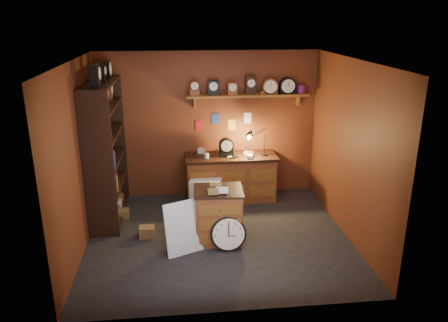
% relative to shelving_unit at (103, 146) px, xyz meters
% --- Properties ---
extents(floor, '(4.00, 4.00, 0.00)m').
position_rel_shelving_unit_xyz_m(floor, '(1.79, -0.98, -1.25)').
color(floor, black).
rests_on(floor, ground).
extents(room_shell, '(4.02, 3.62, 2.71)m').
position_rel_shelving_unit_xyz_m(room_shell, '(1.84, -0.87, 0.47)').
color(room_shell, brown).
rests_on(room_shell, ground).
extents(shelving_unit, '(0.47, 1.60, 2.58)m').
position_rel_shelving_unit_xyz_m(shelving_unit, '(0.00, 0.00, 0.00)').
color(shelving_unit, black).
rests_on(shelving_unit, ground).
extents(workbench, '(1.68, 0.66, 1.36)m').
position_rel_shelving_unit_xyz_m(workbench, '(2.17, 0.49, -0.78)').
color(workbench, brown).
rests_on(workbench, ground).
extents(low_cabinet, '(0.75, 0.64, 0.92)m').
position_rel_shelving_unit_xyz_m(low_cabinet, '(1.79, -1.06, -0.80)').
color(low_cabinet, brown).
rests_on(low_cabinet, ground).
extents(big_round_clock, '(0.53, 0.17, 0.53)m').
position_rel_shelving_unit_xyz_m(big_round_clock, '(1.90, -1.37, -0.99)').
color(big_round_clock, black).
rests_on(big_round_clock, ground).
extents(white_panel, '(0.62, 0.39, 0.80)m').
position_rel_shelving_unit_xyz_m(white_panel, '(1.27, -1.36, -1.25)').
color(white_panel, silver).
rests_on(white_panel, ground).
extents(mini_fridge, '(0.66, 0.68, 0.55)m').
position_rel_shelving_unit_xyz_m(mini_fridge, '(1.71, 0.19, -0.98)').
color(mini_fridge, silver).
rests_on(mini_fridge, ground).
extents(floor_box_a, '(0.23, 0.20, 0.14)m').
position_rel_shelving_unit_xyz_m(floor_box_a, '(0.23, -0.11, -1.18)').
color(floor_box_a, brown).
rests_on(floor_box_a, ground).
extents(floor_box_b, '(0.26, 0.27, 0.11)m').
position_rel_shelving_unit_xyz_m(floor_box_b, '(1.23, -0.78, -1.20)').
color(floor_box_b, white).
rests_on(floor_box_b, ground).
extents(floor_box_c, '(0.23, 0.19, 0.17)m').
position_rel_shelving_unit_xyz_m(floor_box_c, '(0.69, -0.85, -1.17)').
color(floor_box_c, brown).
rests_on(floor_box_c, ground).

